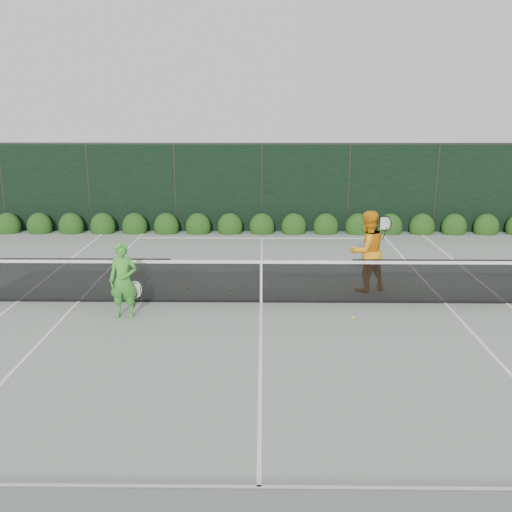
{
  "coord_description": "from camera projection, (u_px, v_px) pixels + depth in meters",
  "views": [
    {
      "loc": [
        0.03,
        -12.09,
        4.28
      ],
      "look_at": [
        -0.12,
        0.3,
        1.0
      ],
      "focal_mm": 40.0,
      "sensor_mm": 36.0,
      "label": 1
    }
  ],
  "objects": [
    {
      "name": "hedge_row",
      "position": [
        262.0,
        227.0,
        19.63
      ],
      "size": [
        31.66,
        0.65,
        0.94
      ],
      "color": "#12360E",
      "rests_on": "ground"
    },
    {
      "name": "windscreen_fence",
      "position": [
        261.0,
        272.0,
        9.77
      ],
      "size": [
        32.0,
        21.07,
        3.06
      ],
      "color": "black",
      "rests_on": "ground"
    },
    {
      "name": "ground",
      "position": [
        261.0,
        302.0,
        12.78
      ],
      "size": [
        80.0,
        80.0,
        0.0
      ],
      "primitive_type": "plane",
      "color": "gray",
      "rests_on": "ground"
    },
    {
      "name": "court_lines",
      "position": [
        261.0,
        302.0,
        12.78
      ],
      "size": [
        11.03,
        23.83,
        0.01
      ],
      "color": "white",
      "rests_on": "ground"
    },
    {
      "name": "tennis_net",
      "position": [
        260.0,
        280.0,
        12.64
      ],
      "size": [
        12.9,
        0.1,
        1.07
      ],
      "color": "black",
      "rests_on": "ground"
    },
    {
      "name": "tennis_balls",
      "position": [
        252.0,
        298.0,
        13.0
      ],
      "size": [
        3.75,
        2.0,
        0.07
      ],
      "color": "#D0E031",
      "rests_on": "ground"
    },
    {
      "name": "player_woman",
      "position": [
        123.0,
        280.0,
        11.72
      ],
      "size": [
        0.64,
        0.4,
        1.59
      ],
      "rotation": [
        0.0,
        0.0,
        -0.03
      ],
      "color": "green",
      "rests_on": "ground"
    },
    {
      "name": "player_man",
      "position": [
        367.0,
        251.0,
        13.39
      ],
      "size": [
        1.15,
        1.05,
        1.92
      ],
      "rotation": [
        0.0,
        0.0,
        3.57
      ],
      "color": "orange",
      "rests_on": "ground"
    }
  ]
}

